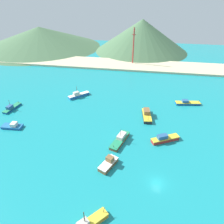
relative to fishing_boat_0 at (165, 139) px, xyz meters
The scene contains 13 objects.
ground 11.89m from the fishing_boat_0, 104.38° to the left, with size 260.00×280.00×0.50m.
fishing_boat_0 is the anchor object (origin of this frame).
fishing_boat_1 66.38m from the fishing_boat_0, behind, with size 3.90×9.59×4.82m.
fishing_boat_2 57.10m from the fishing_boat_0, behind, with size 7.95×3.68×2.24m.
fishing_boat_4 48.38m from the fishing_boat_0, 145.95° to the left, with size 9.25×9.27×5.63m.
fishing_boat_5 15.54m from the fishing_boat_0, 169.06° to the right, with size 6.15×11.18×5.33m.
fishing_boat_7 15.75m from the fishing_boat_0, 114.23° to the left, with size 4.40×10.42×3.02m.
fishing_boat_8 22.56m from the fishing_boat_0, 139.68° to the right, with size 5.55×7.54×3.03m.
fishing_boat_10 30.75m from the fishing_boat_0, 67.36° to the left, with size 11.43×4.48×2.13m.
beach_strip 77.72m from the fishing_boat_0, 92.16° to the left, with size 247.00×22.83×1.20m, color beige.
hill_west 156.06m from the fishing_boat_0, 131.76° to the left, with size 106.85×106.85×17.28m.
hill_central 119.28m from the fishing_boat_0, 96.62° to the left, with size 77.14×77.14×25.09m.
radio_tower 83.13m from the fishing_boat_0, 102.42° to the left, with size 2.44×1.95×24.43m.
Camera 1 is at (-6.22, -37.11, 45.42)m, focal length 31.61 mm.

